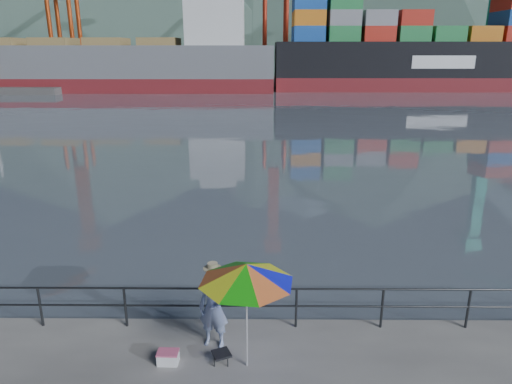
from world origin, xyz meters
TOP-DOWN VIEW (x-y plane):
  - harbor_water at (0.00, 130.00)m, footprint 500.00×280.00m
  - far_dock at (10.00, 93.00)m, footprint 200.00×40.00m
  - guardrail at (0.00, 1.70)m, footprint 22.00×0.06m
  - container_stacks at (33.75, 93.04)m, footprint 58.00×5.40m
  - fisherman at (1.15, 1.01)m, footprint 0.75×0.58m
  - beach_umbrella at (1.89, 0.30)m, footprint 2.34×2.34m
  - folding_stool at (1.35, 0.40)m, footprint 0.46×0.46m
  - cooler_bag at (0.24, 0.36)m, footprint 0.43×0.29m
  - fishing_rod at (1.33, 1.85)m, footprint 0.62×1.45m
  - bulk_carrier at (-19.55, 69.53)m, footprint 51.61×8.93m
  - container_ship at (32.95, 72.28)m, footprint 53.12×8.85m

SIDE VIEW (x-z plane):
  - harbor_water at x=0.00m, z-range 0.00..0.00m
  - far_dock at x=10.00m, z-range -0.20..0.20m
  - fishing_rod at x=1.33m, z-range -0.55..0.55m
  - folding_stool at x=1.35m, z-range 0.01..0.24m
  - cooler_bag at x=0.24m, z-range 0.00..0.25m
  - guardrail at x=0.00m, z-range 0.01..1.03m
  - fisherman at x=1.15m, z-range 0.00..1.84m
  - beach_umbrella at x=1.89m, z-range 0.96..3.28m
  - container_stacks at x=33.75m, z-range -1.10..6.70m
  - bulk_carrier at x=-19.55m, z-range -3.13..11.37m
  - container_ship at x=32.95m, z-range -3.16..14.94m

